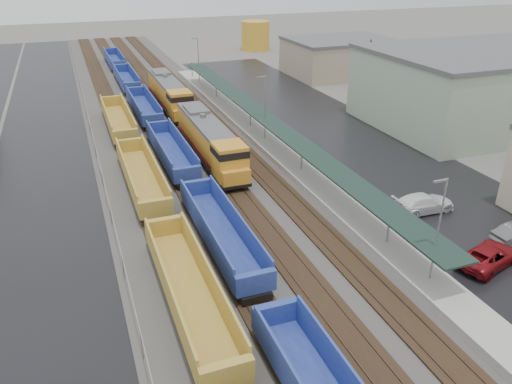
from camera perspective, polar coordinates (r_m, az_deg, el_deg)
ballast_strip at (r=65.83m, az=-10.03°, el=7.30°), size 20.00×160.00×0.08m
trackbed at (r=65.79m, az=-10.03°, el=7.40°), size 14.60×160.00×0.22m
west_parking_lot at (r=65.03m, az=-23.11°, el=5.35°), size 10.00×160.00×0.02m
east_commuter_lot at (r=63.09m, az=9.12°, el=6.53°), size 16.00×100.00×0.02m
station_platform at (r=58.93m, az=1.02°, el=6.23°), size 3.00×80.00×8.00m
chainlink_fence at (r=62.95m, az=-18.39°, el=7.03°), size 0.08×160.04×2.02m
industrial_buildings at (r=69.95m, az=24.86°, el=10.02°), size 32.52×75.30×9.50m
distant_hills at (r=220.51m, az=-6.21°, el=20.15°), size 301.00×140.00×25.20m
tree_east at (r=72.62m, az=12.75°, el=14.03°), size 4.40×4.40×10.00m
locomotive_lead at (r=53.32m, az=-5.27°, el=5.85°), size 2.94×19.36×4.38m
locomotive_trail at (r=72.95m, az=-9.85°, el=10.99°), size 2.94×19.36×4.38m
well_string_yellow at (r=31.98m, az=-7.65°, el=-11.12°), size 2.85×92.14×2.53m
well_string_blue at (r=54.04m, az=-9.68°, el=4.57°), size 2.76×124.83×2.45m
storage_tank at (r=120.62m, az=-0.08°, el=17.44°), size 6.43×6.43×6.43m
parked_car_east_b at (r=39.52m, az=25.07°, el=-6.65°), size 3.97×5.94×1.52m
parked_car_east_c at (r=45.36m, az=18.58°, el=-1.22°), size 2.29×5.60×1.62m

